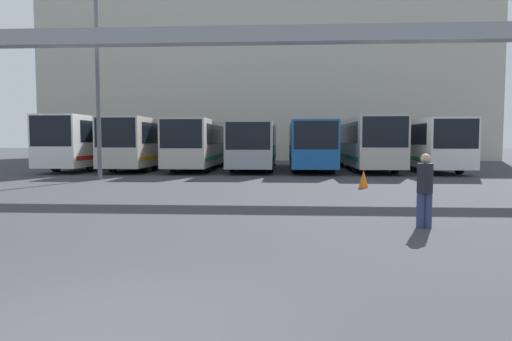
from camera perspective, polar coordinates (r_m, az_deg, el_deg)
building_backdrop at (r=48.51m, az=1.24°, el=10.87°), size 42.99×12.00×15.67m
overhead_gantry at (r=20.64m, az=-1.90°, el=14.61°), size 30.68×0.80×6.82m
bus_slot_0 at (r=32.55m, az=-19.33°, el=3.64°), size 2.55×12.14×3.34m
bus_slot_1 at (r=30.64m, az=-13.69°, el=3.62°), size 2.47×10.67×3.21m
bus_slot_2 at (r=30.41m, az=-6.88°, el=3.61°), size 2.51×11.95×3.12m
bus_slot_3 at (r=30.04m, az=-0.13°, el=3.46°), size 2.60×12.08×2.96m
bus_slot_4 at (r=29.30m, az=6.77°, el=3.48°), size 2.55×10.62×3.01m
bus_slot_5 at (r=30.10m, az=13.54°, el=3.64°), size 2.60×11.39×3.23m
bus_slot_6 at (r=30.50m, az=20.32°, el=3.38°), size 2.50×10.50×3.10m
pedestrian_mid_left at (r=10.58m, az=20.34°, el=-2.14°), size 0.34×0.34×1.62m
traffic_cone at (r=18.70m, az=13.29°, el=-1.03°), size 0.39×0.39×0.72m
lamp_post at (r=23.35m, az=-19.18°, el=11.17°), size 0.36×0.36×9.22m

